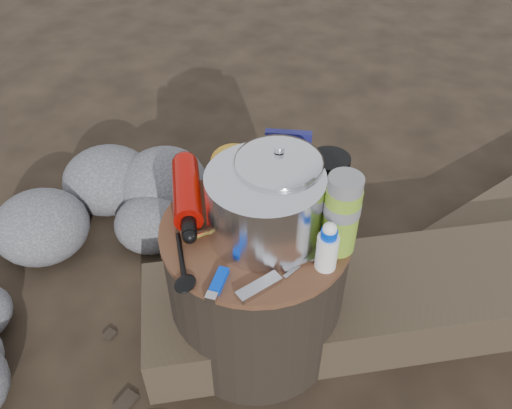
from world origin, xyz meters
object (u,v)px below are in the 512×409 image
at_px(log_main, 492,285).
at_px(thermos, 341,214).
at_px(travel_mug, 328,181).
at_px(stump, 256,285).
at_px(fuel_bottle, 187,191).
at_px(camping_pot, 278,186).

relative_size(log_main, thermos, 10.26).
xyz_separation_m(thermos, travel_mug, (-0.07, 0.13, -0.03)).
xyz_separation_m(stump, fuel_bottle, (-0.19, 0.01, 0.24)).
bearing_deg(travel_mug, stump, -129.03).
distance_m(thermos, travel_mug, 0.15).
relative_size(stump, camping_pot, 2.31).
bearing_deg(stump, travel_mug, 50.97).
relative_size(log_main, camping_pot, 10.22).
relative_size(stump, thermos, 2.32).
xyz_separation_m(camping_pot, fuel_bottle, (-0.22, -0.04, -0.06)).
bearing_deg(thermos, fuel_bottle, -179.50).
bearing_deg(fuel_bottle, log_main, -7.43).
xyz_separation_m(log_main, camping_pot, (-0.55, -0.31, 0.42)).
xyz_separation_m(stump, log_main, (0.58, 0.37, -0.12)).
xyz_separation_m(log_main, thermos, (-0.39, -0.35, 0.42)).
distance_m(stump, log_main, 0.70).
xyz_separation_m(stump, thermos, (0.19, 0.02, 0.30)).
xyz_separation_m(stump, camping_pot, (0.03, 0.05, 0.30)).
bearing_deg(fuel_bottle, camping_pot, -22.36).
bearing_deg(thermos, camping_pot, 167.87).
relative_size(stump, travel_mug, 3.31).
relative_size(fuel_bottle, thermos, 1.47).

